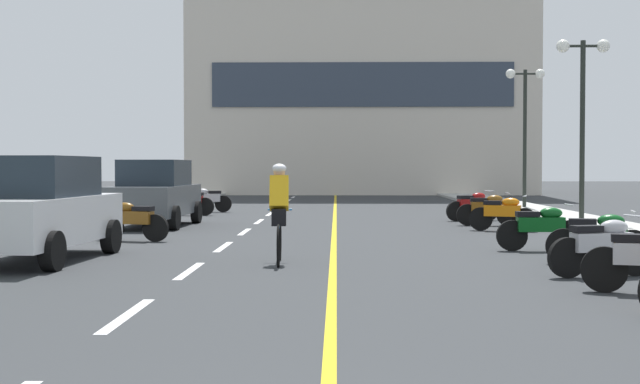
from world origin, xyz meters
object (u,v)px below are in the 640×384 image
object	(u,v)px
parked_car_mid	(155,193)
motorcycle_11	(208,199)
motorcycle_5	(541,227)
motorcycle_10	(189,201)
motorcycle_7	(503,213)
parked_car_near	(36,208)
motorcycle_4	(599,237)
motorcycle_8	(488,209)
motorcycle_3	(602,245)
street_lamp_mid	(583,88)
cyclist_rider	(279,211)
motorcycle_6	(133,220)
motorcycle_9	(473,205)
street_lamp_far	(525,106)

from	to	relation	value
parked_car_mid	motorcycle_11	distance (m)	7.26
parked_car_mid	motorcycle_5	size ratio (longest dim) A/B	2.51
motorcycle_10	motorcycle_7	bearing A→B (deg)	-36.60
parked_car_near	motorcycle_4	xyz separation A→B (m)	(9.56, -0.42, -0.44)
motorcycle_8	motorcycle_11	size ratio (longest dim) A/B	1.00
parked_car_mid	motorcycle_3	world-z (taller)	parked_car_mid
parked_car_mid	street_lamp_mid	bearing A→B (deg)	2.01
parked_car_mid	motorcycle_8	bearing A→B (deg)	2.85
street_lamp_mid	motorcycle_11	size ratio (longest dim) A/B	2.94
cyclist_rider	motorcycle_4	bearing A→B (deg)	-1.78
motorcycle_10	motorcycle_5	bearing A→B (deg)	-53.14
motorcycle_4	motorcycle_6	distance (m)	9.88
street_lamp_mid	parked_car_near	world-z (taller)	street_lamp_mid
parked_car_mid	motorcycle_5	distance (m)	11.13
parked_car_mid	motorcycle_6	bearing A→B (deg)	-84.07
parked_car_near	motorcycle_10	xyz separation A→B (m)	(0.25, 13.80, -0.44)
parked_car_near	motorcycle_5	xyz separation A→B (m)	(9.16, 1.91, -0.44)
motorcycle_5	motorcycle_11	bearing A→B (deg)	121.77
motorcycle_9	cyclist_rider	size ratio (longest dim) A/B	0.93
street_lamp_mid	motorcycle_7	size ratio (longest dim) A/B	3.06
motorcycle_8	motorcycle_9	size ratio (longest dim) A/B	1.03
parked_car_near	motorcycle_5	distance (m)	9.37
motorcycle_7	cyclist_rider	world-z (taller)	cyclist_rider
street_lamp_mid	street_lamp_far	bearing A→B (deg)	87.92
motorcycle_5	motorcycle_6	bearing A→B (deg)	166.25
parked_car_near	street_lamp_mid	bearing A→B (deg)	36.83
street_lamp_far	motorcycle_10	distance (m)	13.04
parked_car_mid	motorcycle_6	world-z (taller)	parked_car_mid
motorcycle_3	motorcycle_4	size ratio (longest dim) A/B	1.00
street_lamp_mid	motorcycle_8	bearing A→B (deg)	178.99
parked_car_mid	motorcycle_10	distance (m)	5.28
street_lamp_far	parked_car_near	world-z (taller)	street_lamp_far
street_lamp_mid	parked_car_near	bearing A→B (deg)	-143.17
motorcycle_5	motorcycle_9	size ratio (longest dim) A/B	1.03
motorcycle_10	parked_car_mid	bearing A→B (deg)	-90.15
street_lamp_mid	parked_car_near	xyz separation A→B (m)	(-11.95, -8.95, -2.88)
street_lamp_far	parked_car_mid	size ratio (longest dim) A/B	1.21
motorcycle_7	motorcycle_9	bearing A→B (deg)	91.50
parked_car_near	motorcycle_5	bearing A→B (deg)	11.79
motorcycle_3	motorcycle_6	bearing A→B (deg)	144.85
motorcycle_5	cyclist_rider	size ratio (longest dim) A/B	0.96
motorcycle_7	parked_car_mid	bearing A→B (deg)	170.42
street_lamp_far	motorcycle_8	xyz separation A→B (m)	(-2.88, -8.54, -3.43)
motorcycle_3	motorcycle_7	bearing A→B (deg)	88.25
parked_car_mid	motorcycle_11	xyz separation A→B (m)	(0.34, 7.24, -0.44)
motorcycle_8	parked_car_near	bearing A→B (deg)	-136.21
street_lamp_far	parked_car_mid	world-z (taller)	street_lamp_far
street_lamp_far	street_lamp_mid	bearing A→B (deg)	-92.08
motorcycle_11	motorcycle_5	bearing A→B (deg)	-58.23
parked_car_mid	motorcycle_7	size ratio (longest dim) A/B	2.61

